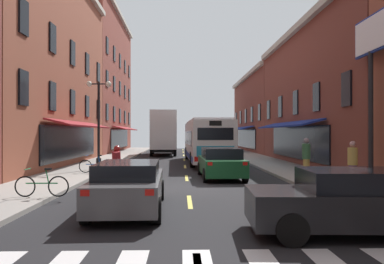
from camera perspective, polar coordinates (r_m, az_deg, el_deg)
ground_plane at (r=15.97m, az=-0.63°, el=-8.12°), size 34.80×80.00×0.10m
lane_centre_dashes at (r=15.71m, az=-0.61°, el=-8.05°), size 0.14×73.90×0.01m
sidewalk_left at (r=16.91m, az=-21.22°, el=-7.25°), size 3.00×80.00×0.14m
sidewalk_right at (r=17.10m, az=19.71°, el=-7.18°), size 3.00×80.00×0.14m
billboard_sign at (r=16.83m, az=24.57°, el=9.63°), size 0.40×2.47×6.55m
transit_bus at (r=28.41m, az=2.00°, el=-1.26°), size 2.88×12.48×3.09m
box_truck at (r=38.56m, az=-4.21°, el=-0.16°), size 2.77×8.36×4.26m
sedan_near at (r=11.12m, az=-9.17°, el=-7.66°), size 1.98×4.84×1.36m
sedan_mid at (r=9.08m, az=22.42°, el=-9.31°), size 4.41×2.18×1.38m
sedan_far at (r=49.00m, az=-3.58°, el=-1.91°), size 1.96×4.58×1.34m
sedan_rear at (r=18.83m, az=4.20°, el=-4.49°), size 2.06×4.74×1.46m
motorcycle_rider at (r=16.15m, az=-10.87°, el=-5.32°), size 0.62×2.07×1.66m
bicycle_near at (r=13.38m, az=-21.00°, el=-7.26°), size 1.71×0.48×0.91m
bicycle_mid at (r=20.68m, az=-13.82°, el=-4.77°), size 1.71×0.48×0.91m
pedestrian_mid at (r=15.70m, az=22.34°, el=-4.28°), size 0.36×0.36×1.73m
pedestrian_far at (r=18.14m, az=16.29°, el=-3.59°), size 0.36×0.36×1.81m
street_lamp_twin at (r=22.91m, az=-13.43°, el=1.70°), size 1.42×0.32×4.99m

